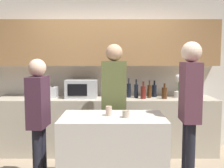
{
  "coord_description": "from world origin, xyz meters",
  "views": [
    {
      "loc": [
        0.1,
        -2.9,
        1.59
      ],
      "look_at": [
        0.11,
        0.35,
        1.26
      ],
      "focal_mm": 42.0,
      "sensor_mm": 36.0,
      "label": 1
    }
  ],
  "objects_px": {
    "bottle_1": "(128,90)",
    "cup_0": "(125,114)",
    "bottle_0": "(122,91)",
    "bottle_2": "(135,91)",
    "bottle_6": "(164,93)",
    "person_right": "(189,104)",
    "microwave": "(81,89)",
    "cup_1": "(108,111)",
    "toaster": "(49,92)",
    "bottle_3": "(143,92)",
    "potted_plant": "(178,86)",
    "bottle_5": "(154,91)",
    "bottle_4": "(149,91)",
    "person_left": "(38,113)",
    "person_center": "(113,95)"
  },
  "relations": [
    {
      "from": "bottle_1",
      "to": "cup_0",
      "type": "distance_m",
      "value": 1.44
    },
    {
      "from": "bottle_0",
      "to": "bottle_1",
      "type": "height_order",
      "value": "bottle_1"
    },
    {
      "from": "bottle_2",
      "to": "bottle_6",
      "type": "distance_m",
      "value": 0.46
    },
    {
      "from": "bottle_1",
      "to": "person_right",
      "type": "xyz_separation_m",
      "value": [
        0.61,
        -1.39,
        0.02
      ]
    },
    {
      "from": "microwave",
      "to": "bottle_1",
      "type": "height_order",
      "value": "bottle_1"
    },
    {
      "from": "bottle_2",
      "to": "cup_1",
      "type": "relative_size",
      "value": 2.71
    },
    {
      "from": "toaster",
      "to": "bottle_2",
      "type": "bearing_deg",
      "value": -1.33
    },
    {
      "from": "bottle_3",
      "to": "person_right",
      "type": "xyz_separation_m",
      "value": [
        0.38,
        -1.25,
        0.04
      ]
    },
    {
      "from": "bottle_6",
      "to": "potted_plant",
      "type": "bearing_deg",
      "value": 26.84
    },
    {
      "from": "toaster",
      "to": "person_right",
      "type": "xyz_separation_m",
      "value": [
        1.94,
        -1.38,
        0.05
      ]
    },
    {
      "from": "bottle_1",
      "to": "bottle_5",
      "type": "distance_m",
      "value": 0.44
    },
    {
      "from": "microwave",
      "to": "bottle_5",
      "type": "distance_m",
      "value": 1.23
    },
    {
      "from": "bottle_1",
      "to": "bottle_3",
      "type": "distance_m",
      "value": 0.26
    },
    {
      "from": "cup_0",
      "to": "bottle_3",
      "type": "bearing_deg",
      "value": 74.91
    },
    {
      "from": "bottle_4",
      "to": "bottle_5",
      "type": "xyz_separation_m",
      "value": [
        0.1,
        0.1,
        -0.0
      ]
    },
    {
      "from": "potted_plant",
      "to": "bottle_1",
      "type": "xyz_separation_m",
      "value": [
        -0.83,
        0.01,
        -0.07
      ]
    },
    {
      "from": "bottle_1",
      "to": "cup_1",
      "type": "relative_size",
      "value": 2.86
    },
    {
      "from": "bottle_4",
      "to": "cup_1",
      "type": "xyz_separation_m",
      "value": [
        -0.66,
        -1.29,
        -0.07
      ]
    },
    {
      "from": "bottle_6",
      "to": "person_left",
      "type": "bearing_deg",
      "value": -146.36
    },
    {
      "from": "microwave",
      "to": "toaster",
      "type": "bearing_deg",
      "value": 179.84
    },
    {
      "from": "bottle_1",
      "to": "potted_plant",
      "type": "bearing_deg",
      "value": -0.51
    },
    {
      "from": "potted_plant",
      "to": "cup_0",
      "type": "height_order",
      "value": "potted_plant"
    },
    {
      "from": "cup_0",
      "to": "cup_1",
      "type": "bearing_deg",
      "value": 154.16
    },
    {
      "from": "cup_0",
      "to": "person_right",
      "type": "relative_size",
      "value": 0.05
    },
    {
      "from": "bottle_0",
      "to": "cup_1",
      "type": "xyz_separation_m",
      "value": [
        -0.22,
        -1.38,
        -0.05
      ]
    },
    {
      "from": "bottle_5",
      "to": "person_left",
      "type": "relative_size",
      "value": 0.18
    },
    {
      "from": "bottle_0",
      "to": "person_left",
      "type": "xyz_separation_m",
      "value": [
        -1.05,
        -1.33,
        -0.09
      ]
    },
    {
      "from": "bottle_5",
      "to": "cup_1",
      "type": "xyz_separation_m",
      "value": [
        -0.76,
        -1.4,
        -0.06
      ]
    },
    {
      "from": "potted_plant",
      "to": "person_right",
      "type": "bearing_deg",
      "value": -99.03
    },
    {
      "from": "potted_plant",
      "to": "bottle_3",
      "type": "relative_size",
      "value": 1.4
    },
    {
      "from": "bottle_4",
      "to": "bottle_6",
      "type": "distance_m",
      "value": 0.25
    },
    {
      "from": "bottle_2",
      "to": "bottle_3",
      "type": "relative_size",
      "value": 1.1
    },
    {
      "from": "person_left",
      "to": "bottle_6",
      "type": "bearing_deg",
      "value": 127.91
    },
    {
      "from": "toaster",
      "to": "person_left",
      "type": "relative_size",
      "value": 0.17
    },
    {
      "from": "bottle_2",
      "to": "person_center",
      "type": "bearing_deg",
      "value": -118.11
    },
    {
      "from": "bottle_3",
      "to": "cup_0",
      "type": "relative_size",
      "value": 3.39
    },
    {
      "from": "bottle_2",
      "to": "bottle_6",
      "type": "relative_size",
      "value": 1.23
    },
    {
      "from": "bottle_1",
      "to": "bottle_4",
      "type": "bearing_deg",
      "value": -7.53
    },
    {
      "from": "bottle_6",
      "to": "bottle_3",
      "type": "bearing_deg",
      "value": 179.71
    },
    {
      "from": "person_right",
      "to": "cup_0",
      "type": "bearing_deg",
      "value": 95.74
    },
    {
      "from": "bottle_6",
      "to": "bottle_5",
      "type": "bearing_deg",
      "value": 123.95
    },
    {
      "from": "microwave",
      "to": "bottle_0",
      "type": "height_order",
      "value": "microwave"
    },
    {
      "from": "bottle_0",
      "to": "cup_0",
      "type": "height_order",
      "value": "bottle_0"
    },
    {
      "from": "potted_plant",
      "to": "bottle_4",
      "type": "distance_m",
      "value": 0.5
    },
    {
      "from": "bottle_5",
      "to": "person_right",
      "type": "relative_size",
      "value": 0.16
    },
    {
      "from": "bottle_5",
      "to": "cup_0",
      "type": "relative_size",
      "value": 3.37
    },
    {
      "from": "bottle_5",
      "to": "person_center",
      "type": "relative_size",
      "value": 0.16
    },
    {
      "from": "bottle_1",
      "to": "bottle_6",
      "type": "xyz_separation_m",
      "value": [
        0.57,
        -0.14,
        -0.03
      ]
    },
    {
      "from": "potted_plant",
      "to": "cup_1",
      "type": "relative_size",
      "value": 3.47
    },
    {
      "from": "cup_0",
      "to": "person_center",
      "type": "bearing_deg",
      "value": 100.65
    }
  ]
}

